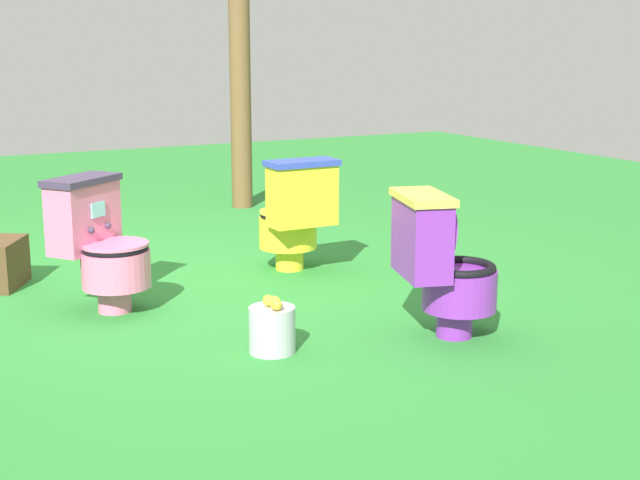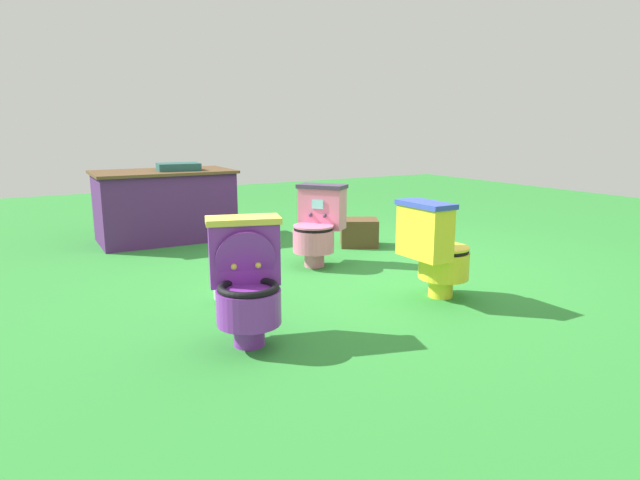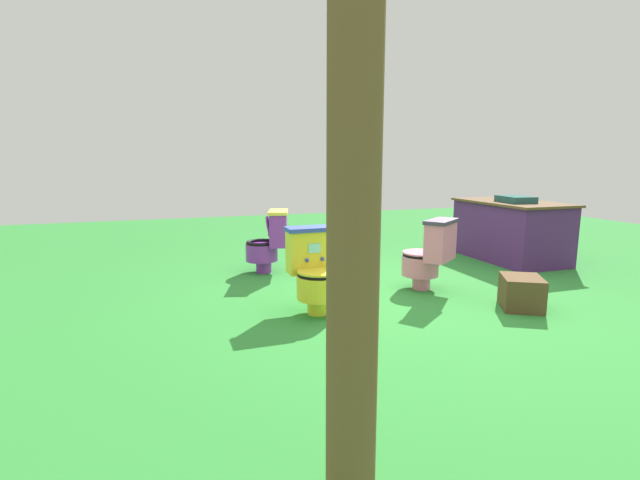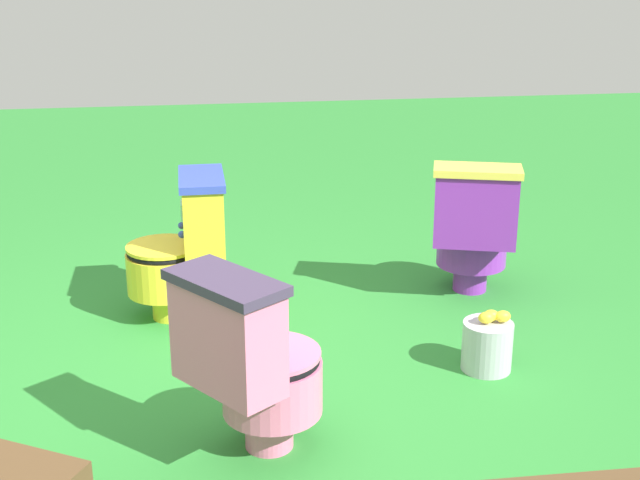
{
  "view_description": "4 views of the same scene",
  "coord_description": "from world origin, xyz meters",
  "px_view_note": "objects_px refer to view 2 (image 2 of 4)",
  "views": [
    {
      "loc": [
        -4.95,
        1.49,
        1.45
      ],
      "look_at": [
        -0.64,
        -0.81,
        0.36
      ],
      "focal_mm": 51.05,
      "sensor_mm": 36.0,
      "label": 1
    },
    {
      "loc": [
        -2.58,
        -3.9,
        1.25
      ],
      "look_at": [
        -0.58,
        -0.44,
        0.4
      ],
      "focal_mm": 30.4,
      "sensor_mm": 36.0,
      "label": 2
    },
    {
      "loc": [
        3.69,
        -2.2,
        1.3
      ],
      "look_at": [
        -0.72,
        -0.69,
        0.48
      ],
      "focal_mm": 25.69,
      "sensor_mm": 36.0,
      "label": 3
    },
    {
      "loc": [
        -0.01,
        3.06,
        1.79
      ],
      "look_at": [
        -0.58,
        -0.73,
        0.47
      ],
      "focal_mm": 48.88,
      "sensor_mm": 36.0,
      "label": 4
    }
  ],
  "objects_px": {
    "vendor_table": "(165,205)",
    "small_crate": "(359,232)",
    "toilet_pink": "(317,225)",
    "toilet_purple": "(246,280)",
    "lemon_bucket": "(228,282)",
    "toilet_yellow": "(435,249)"
  },
  "relations": [
    {
      "from": "vendor_table",
      "to": "small_crate",
      "type": "bearing_deg",
      "value": -38.44
    },
    {
      "from": "toilet_pink",
      "to": "vendor_table",
      "type": "xyz_separation_m",
      "value": [
        -0.91,
        1.8,
        0.02
      ]
    },
    {
      "from": "toilet_purple",
      "to": "vendor_table",
      "type": "bearing_deg",
      "value": -79.49
    },
    {
      "from": "vendor_table",
      "to": "small_crate",
      "type": "height_order",
      "value": "vendor_table"
    },
    {
      "from": "toilet_purple",
      "to": "lemon_bucket",
      "type": "distance_m",
      "value": 0.89
    },
    {
      "from": "toilet_yellow",
      "to": "toilet_purple",
      "type": "height_order",
      "value": "same"
    },
    {
      "from": "toilet_pink",
      "to": "small_crate",
      "type": "relative_size",
      "value": 1.89
    },
    {
      "from": "vendor_table",
      "to": "lemon_bucket",
      "type": "relative_size",
      "value": 5.34
    },
    {
      "from": "toilet_purple",
      "to": "toilet_pink",
      "type": "height_order",
      "value": "same"
    },
    {
      "from": "toilet_purple",
      "to": "vendor_table",
      "type": "xyz_separation_m",
      "value": [
        0.34,
        3.14,
        0.02
      ]
    },
    {
      "from": "toilet_yellow",
      "to": "vendor_table",
      "type": "bearing_deg",
      "value": -159.81
    },
    {
      "from": "toilet_pink",
      "to": "lemon_bucket",
      "type": "relative_size",
      "value": 2.63
    },
    {
      "from": "lemon_bucket",
      "to": "toilet_purple",
      "type": "bearing_deg",
      "value": -102.94
    },
    {
      "from": "toilet_purple",
      "to": "small_crate",
      "type": "distance_m",
      "value": 2.72
    },
    {
      "from": "toilet_pink",
      "to": "toilet_yellow",
      "type": "bearing_deg",
      "value": 154.08
    },
    {
      "from": "toilet_purple",
      "to": "vendor_table",
      "type": "height_order",
      "value": "vendor_table"
    },
    {
      "from": "toilet_pink",
      "to": "lemon_bucket",
      "type": "distance_m",
      "value": 1.2
    },
    {
      "from": "vendor_table",
      "to": "small_crate",
      "type": "relative_size",
      "value": 3.83
    },
    {
      "from": "vendor_table",
      "to": "toilet_yellow",
      "type": "bearing_deg",
      "value": -69.37
    },
    {
      "from": "toilet_purple",
      "to": "toilet_pink",
      "type": "xyz_separation_m",
      "value": [
        1.25,
        1.35,
        -0.0
      ]
    },
    {
      "from": "toilet_purple",
      "to": "lemon_bucket",
      "type": "bearing_deg",
      "value": -86.29
    },
    {
      "from": "toilet_yellow",
      "to": "toilet_pink",
      "type": "relative_size",
      "value": 1.0
    }
  ]
}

